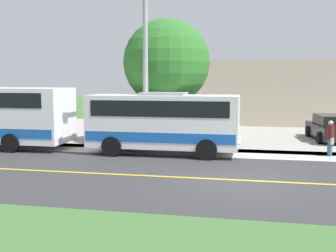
# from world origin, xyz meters

# --- Properties ---
(ground_plane) EXTENTS (120.00, 120.00, 0.00)m
(ground_plane) POSITION_xyz_m (0.00, 0.00, 0.00)
(ground_plane) COLOR #3D6633
(road_surface) EXTENTS (8.00, 100.00, 0.01)m
(road_surface) POSITION_xyz_m (0.00, 0.00, 0.00)
(road_surface) COLOR #333335
(road_surface) RESTS_ON ground
(sidewalk) EXTENTS (2.40, 100.00, 0.01)m
(sidewalk) POSITION_xyz_m (-5.20, 0.00, 0.00)
(sidewalk) COLOR #B2ADA3
(sidewalk) RESTS_ON ground
(parking_lot_surface) EXTENTS (14.00, 36.00, 0.01)m
(parking_lot_surface) POSITION_xyz_m (-12.40, 3.00, 0.00)
(parking_lot_surface) COLOR #9E9991
(parking_lot_surface) RESTS_ON ground
(road_centre_line) EXTENTS (0.16, 100.00, 0.00)m
(road_centre_line) POSITION_xyz_m (0.00, 0.00, 0.01)
(road_centre_line) COLOR gold
(road_centre_line) RESTS_ON ground
(shuttle_bus_front) EXTENTS (2.63, 6.93, 2.82)m
(shuttle_bus_front) POSITION_xyz_m (-4.49, -3.59, 1.55)
(shuttle_bus_front) COLOR white
(shuttle_bus_front) RESTS_ON ground
(pedestrian_with_bags) EXTENTS (0.72, 0.34, 1.59)m
(pedestrian_with_bags) POSITION_xyz_m (-5.42, 3.84, 0.84)
(pedestrian_with_bags) COLOR #335972
(pedestrian_with_bags) RESTS_ON ground
(street_light_pole) EXTENTS (1.97, 0.24, 7.36)m
(street_light_pole) POSITION_xyz_m (-4.87, -4.57, 4.08)
(street_light_pole) COLOR #9E9EA3
(street_light_pole) RESTS_ON ground
(parked_car_near) EXTENTS (4.55, 2.33, 1.45)m
(parked_car_near) POSITION_xyz_m (-10.39, 4.73, 0.69)
(parked_car_near) COLOR black
(parked_car_near) RESTS_ON ground
(tree_curbside) EXTENTS (4.53, 4.53, 6.55)m
(tree_curbside) POSITION_xyz_m (-7.40, -4.05, 4.28)
(tree_curbside) COLOR #4C3826
(tree_curbside) RESTS_ON ground
(commercial_building) EXTENTS (10.00, 18.66, 4.78)m
(commercial_building) POSITION_xyz_m (-21.40, 1.97, 2.39)
(commercial_building) COLOR #B7A893
(commercial_building) RESTS_ON ground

